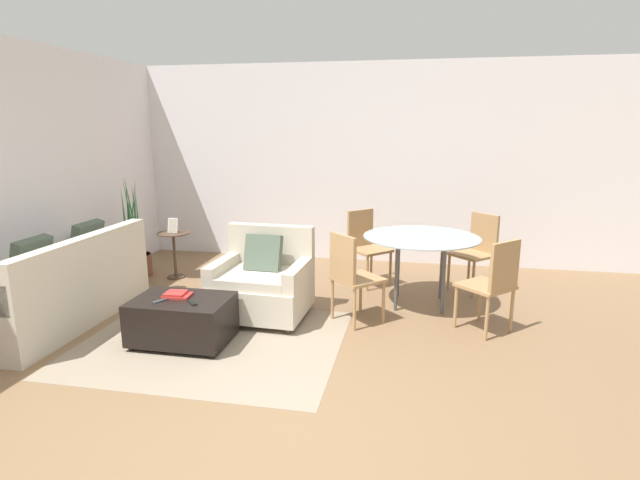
{
  "coord_description": "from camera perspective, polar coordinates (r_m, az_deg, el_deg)",
  "views": [
    {
      "loc": [
        0.94,
        -3.0,
        1.9
      ],
      "look_at": [
        -0.02,
        1.91,
        0.75
      ],
      "focal_mm": 28.0,
      "sensor_mm": 36.0,
      "label": 1
    }
  ],
  "objects": [
    {
      "name": "ground_plane",
      "position": [
        3.67,
        -5.71,
        -18.26
      ],
      "size": [
        20.0,
        20.0,
        0.0
      ],
      "primitive_type": "plane",
      "color": "brown"
    },
    {
      "name": "wall_back",
      "position": [
        7.09,
        3.45,
        8.65
      ],
      "size": [
        12.0,
        0.06,
        2.75
      ],
      "color": "white",
      "rests_on": "ground_plane"
    },
    {
      "name": "wall_left",
      "position": [
        6.02,
        -30.37,
        6.17
      ],
      "size": [
        0.06,
        12.0,
        2.75
      ],
      "color": "white",
      "rests_on": "ground_plane"
    },
    {
      "name": "area_rug",
      "position": [
        4.69,
        -12.16,
        -11.27
      ],
      "size": [
        2.29,
        1.9,
        0.01
      ],
      "color": "gray",
      "rests_on": "ground_plane"
    },
    {
      "name": "couch",
      "position": [
        5.54,
        -27.67,
        -5.27
      ],
      "size": [
        0.88,
        1.95,
        0.93
      ],
      "color": "beige",
      "rests_on": "ground_plane"
    },
    {
      "name": "armchair",
      "position": [
        5.1,
        -6.62,
        -4.93
      ],
      "size": [
        0.96,
        0.85,
        0.89
      ],
      "color": "beige",
      "rests_on": "ground_plane"
    },
    {
      "name": "ottoman",
      "position": [
        4.65,
        -15.45,
        -8.66
      ],
      "size": [
        0.84,
        0.59,
        0.41
      ],
      "color": "black",
      "rests_on": "ground_plane"
    },
    {
      "name": "book_stack",
      "position": [
        4.64,
        -16.06,
        -6.01
      ],
      "size": [
        0.25,
        0.19,
        0.04
      ],
      "color": "#B72D28",
      "rests_on": "ottoman"
    },
    {
      "name": "tv_remote_primary",
      "position": [
        4.57,
        -17.74,
        -6.61
      ],
      "size": [
        0.1,
        0.15,
        0.01
      ],
      "color": "#333338",
      "rests_on": "ottoman"
    },
    {
      "name": "tv_remote_secondary",
      "position": [
        4.45,
        -14.37,
        -6.93
      ],
      "size": [
        0.12,
        0.13,
        0.01
      ],
      "color": "black",
      "rests_on": "ottoman"
    },
    {
      "name": "potted_plant",
      "position": [
        6.84,
        -20.4,
        -1.48
      ],
      "size": [
        0.4,
        0.4,
        1.31
      ],
      "color": "brown",
      "rests_on": "ground_plane"
    },
    {
      "name": "side_table",
      "position": [
        6.58,
        -16.33,
        -0.69
      ],
      "size": [
        0.41,
        0.41,
        0.59
      ],
      "color": "#4C3828",
      "rests_on": "ground_plane"
    },
    {
      "name": "picture_frame",
      "position": [
        6.52,
        -16.48,
        1.61
      ],
      "size": [
        0.13,
        0.07,
        0.19
      ],
      "color": "silver",
      "rests_on": "side_table"
    },
    {
      "name": "dining_table",
      "position": [
        5.4,
        11.48,
        -0.33
      ],
      "size": [
        1.23,
        1.23,
        0.76
      ],
      "color": "#99A8AD",
      "rests_on": "ground_plane"
    },
    {
      "name": "dining_chair_near_left",
      "position": [
        4.84,
        3.56,
        -3.69
      ],
      "size": [
        0.59,
        0.59,
        0.9
      ],
      "color": "tan",
      "rests_on": "ground_plane"
    },
    {
      "name": "dining_chair_near_right",
      "position": [
        4.86,
        19.24,
        -4.35
      ],
      "size": [
        0.59,
        0.59,
        0.9
      ],
      "color": "tan",
      "rests_on": "ground_plane"
    },
    {
      "name": "dining_chair_far_left",
      "position": [
        6.11,
        5.19,
        -0.21
      ],
      "size": [
        0.59,
        0.59,
        0.9
      ],
      "color": "tan",
      "rests_on": "ground_plane"
    },
    {
      "name": "dining_chair_far_right",
      "position": [
        6.12,
        17.58,
        -0.74
      ],
      "size": [
        0.59,
        0.59,
        0.9
      ],
      "color": "tan",
      "rests_on": "ground_plane"
    }
  ]
}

